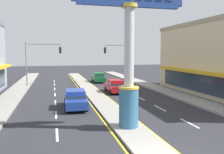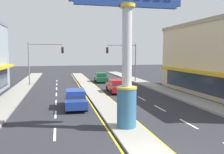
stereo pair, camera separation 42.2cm
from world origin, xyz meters
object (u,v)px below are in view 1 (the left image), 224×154
object	(u,v)px
traffic_light_right_side	(123,56)
sedan_near_right_lane	(98,77)
traffic_light_left_side	(39,56)
sedan_far_right_lane	(115,86)
district_sign	(129,51)
sedan_near_left_lane	(76,99)

from	to	relation	value
traffic_light_right_side	sedan_near_right_lane	size ratio (longest dim) A/B	1.41
traffic_light_left_side	traffic_light_right_side	size ratio (longest dim) A/B	1.00
traffic_light_right_side	sedan_far_right_lane	size ratio (longest dim) A/B	1.43
district_sign	traffic_light_left_side	bearing A→B (deg)	106.80
district_sign	sedan_far_right_lane	size ratio (longest dim) A/B	2.08
sedan_far_right_lane	sedan_near_right_lane	bearing A→B (deg)	90.01
sedan_far_right_lane	sedan_near_left_lane	distance (m)	8.47
district_sign	traffic_light_right_side	bearing A→B (deg)	73.93
sedan_near_right_lane	sedan_far_right_lane	bearing A→B (deg)	-89.99
traffic_light_left_side	sedan_near_right_lane	distance (m)	9.84
traffic_light_right_side	sedan_near_left_lane	bearing A→B (deg)	-120.08
sedan_near_left_lane	sedan_near_right_lane	bearing A→B (deg)	72.66
traffic_light_left_side	sedan_near_right_lane	size ratio (longest dim) A/B	1.41
district_sign	sedan_near_right_lane	size ratio (longest dim) A/B	2.05
traffic_light_right_side	sedan_far_right_lane	world-z (taller)	traffic_light_right_side
traffic_light_left_side	sedan_far_right_lane	world-z (taller)	traffic_light_left_side
traffic_light_right_side	district_sign	bearing A→B (deg)	-106.07
sedan_near_right_lane	district_sign	bearing A→B (deg)	-96.48
district_sign	sedan_far_right_lane	world-z (taller)	district_sign
sedan_near_right_lane	sedan_near_left_lane	bearing A→B (deg)	-107.34
traffic_light_left_side	sedan_near_left_lane	distance (m)	15.14
traffic_light_right_side	sedan_near_right_lane	world-z (taller)	traffic_light_right_side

